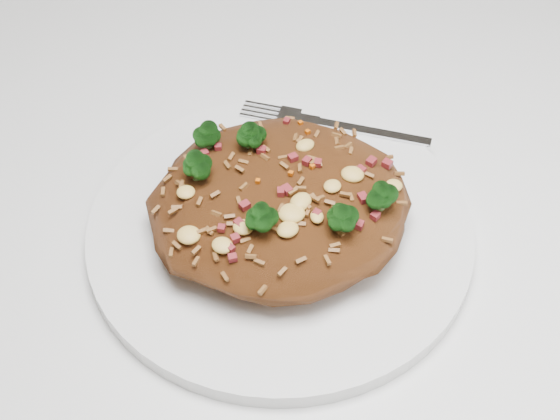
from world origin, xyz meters
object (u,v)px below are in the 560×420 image
object	(u,v)px
dining_table	(228,285)
plate	(280,229)
fried_rice	(280,196)
fork	(344,127)

from	to	relation	value
dining_table	plate	xyz separation A→B (m)	(0.04, -0.03, 0.10)
fried_rice	fork	world-z (taller)	fried_rice
plate	dining_table	bearing A→B (deg)	144.03
dining_table	fork	xyz separation A→B (m)	(0.12, 0.06, 0.11)
dining_table	fork	size ratio (longest dim) A/B	8.03
fried_rice	fork	size ratio (longest dim) A/B	1.27
plate	fork	world-z (taller)	fork
dining_table	plate	size ratio (longest dim) A/B	4.15
plate	fried_rice	distance (m)	0.04
plate	fried_rice	xyz separation A→B (m)	(-0.00, 0.00, 0.04)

